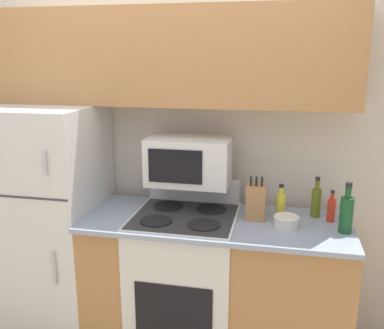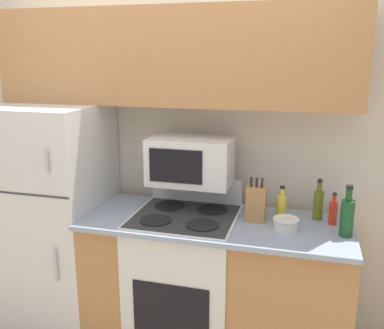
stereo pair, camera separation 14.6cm
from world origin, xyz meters
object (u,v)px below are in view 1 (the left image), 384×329
bottle_cooking_spray (281,205)px  bottle_hot_sauce (331,209)px  bottle_wine_green (346,213)px  refrigerator (49,220)px  bottle_olive_oil (316,201)px  stove (185,279)px  microwave (189,161)px  bowl (286,221)px  knife_block (256,202)px

bottle_cooking_spray → bottle_hot_sauce: 0.31m
bottle_wine_green → bottle_hot_sauce: bearing=112.3°
refrigerator → bottle_hot_sauce: (1.89, 0.07, 0.20)m
bottle_cooking_spray → bottle_olive_oil: size_ratio=0.85×
stove → bottle_hot_sauce: (0.90, 0.11, 0.52)m
microwave → bowl: size_ratio=3.48×
bottle_hot_sauce → bowl: bearing=-149.0°
microwave → knife_block: bearing=-12.9°
stove → microwave: size_ratio=2.05×
bowl → bottle_wine_green: (0.33, 0.00, 0.08)m
bowl → refrigerator: bearing=176.7°
bottle_olive_oil → bottle_hot_sauce: bottle_olive_oil is taller
stove → bottle_olive_oil: (0.81, 0.18, 0.55)m
bottle_cooking_spray → bottle_hot_sauce: (0.31, 0.01, -0.01)m
bottle_wine_green → bottle_cooking_spray: size_ratio=1.36×
microwave → bottle_wine_green: size_ratio=1.78×
bowl → bottle_cooking_spray: 0.17m
knife_block → bowl: knife_block is taller
bottle_cooking_spray → bowl: bearing=-76.2°
microwave → bottle_cooking_spray: microwave is taller
refrigerator → bottle_wine_green: refrigerator is taller
microwave → bottle_olive_oil: size_ratio=2.06×
refrigerator → microwave: refrigerator is taller
bottle_wine_green → bottle_cooking_spray: 0.40m
microwave → bottle_cooking_spray: 0.65m
stove → bottle_hot_sauce: 1.04m
bowl → bottle_hot_sauce: bottle_hot_sauce is taller
refrigerator → microwave: size_ratio=2.99×
stove → knife_block: size_ratio=3.91×
bowl → bottle_olive_oil: (0.18, 0.23, 0.06)m
bottle_wine_green → bottle_hot_sauce: bottle_wine_green is taller
bottle_wine_green → bottle_olive_oil: bearing=124.4°
knife_block → bottle_wine_green: bottle_wine_green is taller
microwave → bowl: bearing=-17.3°
bottle_cooking_spray → bottle_wine_green: bearing=-22.1°
bottle_hot_sauce → bottle_olive_oil: bearing=143.6°
refrigerator → stove: bearing=-2.6°
refrigerator → microwave: bearing=6.1°
stove → bowl: bearing=-4.5°
bowl → bottle_wine_green: bottle_wine_green is taller
stove → knife_block: knife_block is taller
stove → bottle_olive_oil: 0.99m
bottle_olive_oil → stove: bearing=-167.7°
knife_block → bottle_wine_green: size_ratio=0.93×
bottle_wine_green → bottle_cooking_spray: bearing=157.9°
microwave → bottle_wine_green: (0.97, -0.20, -0.21)m
microwave → bowl: (0.64, -0.20, -0.29)m
refrigerator → bottle_olive_oil: 1.82m
microwave → bottle_olive_oil: (0.82, 0.03, -0.23)m
bottle_hot_sauce → stove: bearing=-172.9°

